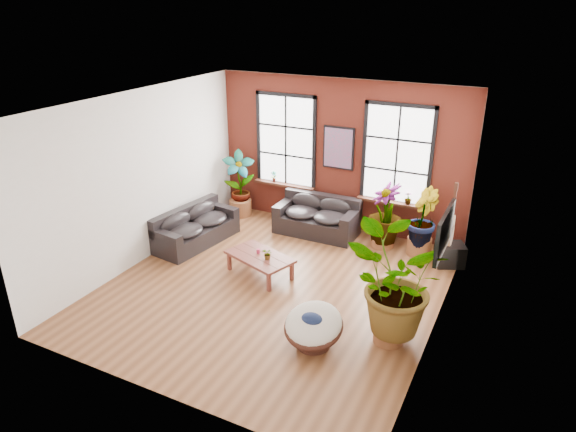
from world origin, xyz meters
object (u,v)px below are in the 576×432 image
at_px(sofa_back, 318,217).
at_px(sofa_left, 194,227).
at_px(coffee_table, 260,258).
at_px(papasan_chair, 313,326).

relative_size(sofa_back, sofa_left, 0.89).
height_order(coffee_table, papasan_chair, papasan_chair).
bearing_deg(sofa_back, coffee_table, -95.69).
bearing_deg(coffee_table, sofa_back, 103.38).
bearing_deg(papasan_chair, sofa_left, 150.92).
height_order(sofa_back, sofa_left, sofa_back).
bearing_deg(sofa_left, sofa_back, -44.93).
relative_size(sofa_back, coffee_table, 1.26).
bearing_deg(sofa_left, coffee_table, -99.48).
height_order(sofa_back, papasan_chair, sofa_back).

